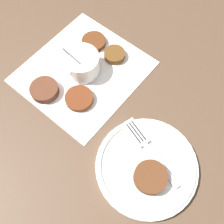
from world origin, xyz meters
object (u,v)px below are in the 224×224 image
at_px(serving_plate, 147,166).
at_px(fork, 145,145).
at_px(sauce_bowl, 82,64).
at_px(fritter_on_plate, 150,177).

height_order(serving_plate, fork, fork).
bearing_deg(serving_plate, fork, -145.84).
distance_m(serving_plate, fork, 0.05).
bearing_deg(sauce_bowl, fritter_on_plate, 61.15).
xyz_separation_m(serving_plate, fork, (-0.04, -0.03, 0.01)).
xyz_separation_m(sauce_bowl, serving_plate, (0.14, 0.27, -0.02)).
bearing_deg(fork, fritter_on_plate, 36.62).
xyz_separation_m(fritter_on_plate, fork, (-0.06, -0.04, -0.01)).
height_order(serving_plate, fritter_on_plate, fritter_on_plate).
xyz_separation_m(sauce_bowl, fritter_on_plate, (0.16, 0.29, 0.00)).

